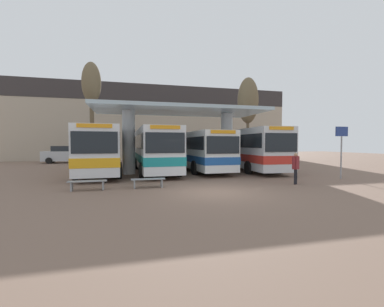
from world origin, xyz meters
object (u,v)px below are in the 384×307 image
object	(u,v)px
waiting_bench_near_pillar	(88,183)
parked_car_street	(65,155)
transit_bus_center_bay	(155,148)
transit_bus_right_bay	(195,149)
transit_bus_far_right_bay	(244,148)
poplar_tree_behind_right	(91,86)
pedestrian_waiting	(296,165)
waiting_bench_mid_platform	(148,181)
transit_bus_left_bay	(101,148)
poplar_tree_behind_left	(248,101)
info_sign_platform	(342,142)

from	to	relation	value
waiting_bench_near_pillar	parked_car_street	distance (m)	19.74
transit_bus_center_bay	transit_bus_right_bay	bearing A→B (deg)	-159.24
transit_bus_far_right_bay	parked_car_street	xyz separation A→B (m)	(-16.77, 11.51, -0.91)
transit_bus_right_bay	poplar_tree_behind_right	xyz separation A→B (m)	(-9.26, 7.57, 6.48)
pedestrian_waiting	parked_car_street	distance (m)	25.45
waiting_bench_near_pillar	poplar_tree_behind_right	world-z (taller)	poplar_tree_behind_right
waiting_bench_near_pillar	poplar_tree_behind_right	size ratio (longest dim) A/B	0.16
waiting_bench_near_pillar	waiting_bench_mid_platform	xyz separation A→B (m)	(2.85, -0.00, -0.00)
waiting_bench_mid_platform	waiting_bench_near_pillar	bearing A→B (deg)	180.00
pedestrian_waiting	transit_bus_left_bay	bearing A→B (deg)	108.30
transit_bus_far_right_bay	waiting_bench_near_pillar	xyz separation A→B (m)	(-11.75, -7.57, -1.52)
poplar_tree_behind_left	transit_bus_center_bay	bearing A→B (deg)	-148.89
transit_bus_far_right_bay	parked_car_street	distance (m)	20.36
transit_bus_left_bay	transit_bus_center_bay	size ratio (longest dim) A/B	1.07
transit_bus_right_bay	poplar_tree_behind_right	bearing A→B (deg)	-41.01
transit_bus_center_bay	parked_car_street	xyz separation A→B (m)	(-8.95, 12.20, -0.89)
transit_bus_center_bay	poplar_tree_behind_right	world-z (taller)	poplar_tree_behind_right
transit_bus_center_bay	poplar_tree_behind_left	distance (m)	14.11
poplar_tree_behind_left	poplar_tree_behind_right	distance (m)	17.04
info_sign_platform	poplar_tree_behind_left	world-z (taller)	poplar_tree_behind_left
poplar_tree_behind_left	poplar_tree_behind_right	size ratio (longest dim) A/B	0.90
transit_bus_right_bay	pedestrian_waiting	distance (m)	9.77
transit_bus_center_bay	transit_bus_right_bay	size ratio (longest dim) A/B	0.84
transit_bus_far_right_bay	waiting_bench_near_pillar	bearing A→B (deg)	35.30
transit_bus_left_bay	poplar_tree_behind_right	xyz separation A→B (m)	(-1.64, 8.78, 6.37)
info_sign_platform	transit_bus_center_bay	bearing A→B (deg)	149.20
parked_car_street	poplar_tree_behind_right	bearing A→B (deg)	-44.80
transit_bus_left_bay	waiting_bench_mid_platform	distance (m)	7.83
transit_bus_far_right_bay	waiting_bench_near_pillar	distance (m)	14.06
waiting_bench_mid_platform	pedestrian_waiting	size ratio (longest dim) A/B	0.99
poplar_tree_behind_left	transit_bus_right_bay	bearing A→B (deg)	-144.87
transit_bus_right_bay	waiting_bench_mid_platform	distance (m)	9.67
waiting_bench_mid_platform	pedestrian_waiting	world-z (taller)	pedestrian_waiting
waiting_bench_near_pillar	poplar_tree_behind_right	distance (m)	17.82
transit_bus_left_bay	transit_bus_far_right_bay	size ratio (longest dim) A/B	0.90
transit_bus_right_bay	waiting_bench_mid_platform	bearing A→B (deg)	58.65
transit_bus_left_bay	pedestrian_waiting	size ratio (longest dim) A/B	6.39
info_sign_platform	poplar_tree_behind_right	distance (m)	23.53
transit_bus_center_bay	poplar_tree_behind_right	xyz separation A→B (m)	(-5.60, 9.01, 6.38)
transit_bus_far_right_bay	transit_bus_left_bay	bearing A→B (deg)	4.73
transit_bus_left_bay	parked_car_street	size ratio (longest dim) A/B	2.34
transit_bus_center_bay	pedestrian_waiting	xyz separation A→B (m)	(6.83, -7.76, -0.80)
waiting_bench_near_pillar	info_sign_platform	xyz separation A→B (m)	(14.93, 0.31, 1.98)
transit_bus_right_bay	transit_bus_far_right_bay	size ratio (longest dim) A/B	1.01
transit_bus_center_bay	waiting_bench_mid_platform	distance (m)	7.12
transit_bus_right_bay	waiting_bench_mid_platform	xyz separation A→B (m)	(-4.73, -8.32, -1.40)
waiting_bench_mid_platform	poplar_tree_behind_left	bearing A→B (deg)	47.97
poplar_tree_behind_left	waiting_bench_mid_platform	bearing A→B (deg)	-132.03
waiting_bench_near_pillar	transit_bus_center_bay	bearing A→B (deg)	60.29
pedestrian_waiting	waiting_bench_near_pillar	bearing A→B (deg)	140.12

